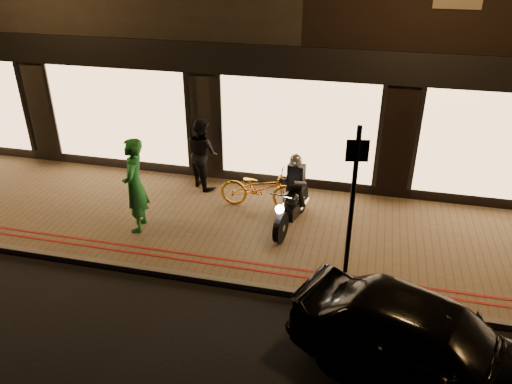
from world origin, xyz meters
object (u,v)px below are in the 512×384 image
at_px(sign_post, 352,204).
at_px(bicycle_gold, 260,188).
at_px(parked_car, 427,343).
at_px(motorcycle, 293,199).
at_px(person_green, 135,185).

bearing_deg(sign_post, bicycle_gold, 130.08).
xyz_separation_m(sign_post, parked_car, (1.23, -1.64, -1.14)).
relative_size(motorcycle, person_green, 0.97).
bearing_deg(person_green, sign_post, 64.11).
xyz_separation_m(sign_post, person_green, (-4.35, 1.02, -0.68)).
distance_m(motorcycle, sign_post, 2.51).
height_order(motorcycle, sign_post, sign_post).
bearing_deg(sign_post, person_green, 166.80).
xyz_separation_m(motorcycle, person_green, (-3.10, -0.87, 0.39)).
distance_m(person_green, parked_car, 6.20).
distance_m(motorcycle, bicycle_gold, 1.05).
relative_size(bicycle_gold, person_green, 0.90).
xyz_separation_m(bicycle_gold, parked_car, (3.33, -4.13, 0.07)).
distance_m(bicycle_gold, person_green, 2.75).
bearing_deg(person_green, parked_car, 51.85).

